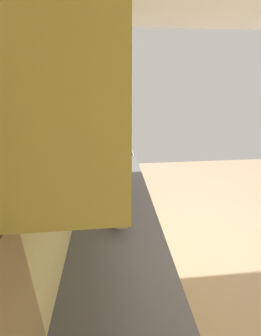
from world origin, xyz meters
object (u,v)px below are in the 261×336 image
Objects in this scene: oven_range at (112,174)px; kettle at (121,215)px; microwave at (112,176)px; bowl at (116,166)px.

oven_range is 1.92m from kettle.
microwave reaches higher than oven_range.
bowl is (-0.80, -0.05, 0.47)m from oven_range.
oven_range is at bearing -0.49° from microwave.
microwave is at bearing 173.56° from bowl.
bowl is 0.93× the size of kettle.
kettle is at bearing 180.00° from bowl.
microwave is 2.58× the size of bowl.
oven_range is at bearing 3.39° from bowl.
bowl is at bearing -176.61° from oven_range.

